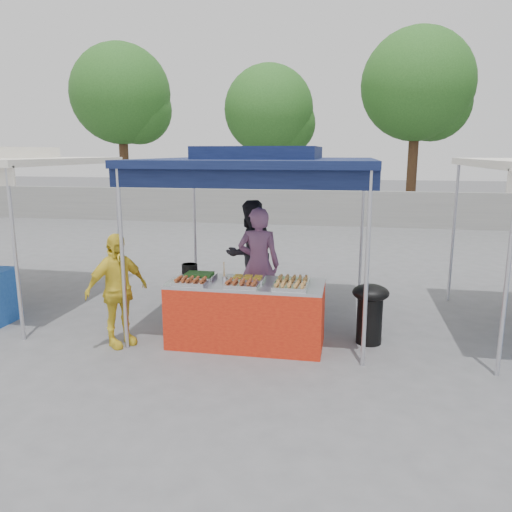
% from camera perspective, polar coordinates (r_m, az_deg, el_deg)
% --- Properties ---
extents(ground_plane, '(80.00, 80.00, 0.00)m').
position_cam_1_polar(ground_plane, '(6.80, -0.95, -9.73)').
color(ground_plane, slate).
extents(back_wall, '(40.00, 0.25, 1.20)m').
position_cam_1_polar(back_wall, '(17.34, 6.40, 5.50)').
color(back_wall, gray).
rests_on(back_wall, ground_plane).
extents(main_canopy, '(3.20, 3.20, 2.57)m').
position_cam_1_polar(main_canopy, '(7.27, 0.55, 10.83)').
color(main_canopy, silver).
rests_on(main_canopy, ground_plane).
extents(tree_0, '(3.85, 3.85, 6.61)m').
position_cam_1_polar(tree_0, '(21.02, -14.74, 17.02)').
color(tree_0, '#462C1A').
rests_on(tree_0, ground_plane).
extents(tree_1, '(3.39, 3.31, 5.69)m').
position_cam_1_polar(tree_1, '(19.38, 1.93, 15.95)').
color(tree_1, '#462C1A').
rests_on(tree_1, ground_plane).
extents(tree_2, '(3.97, 3.97, 6.82)m').
position_cam_1_polar(tree_2, '(19.67, 18.35, 17.61)').
color(tree_2, '#462C1A').
rests_on(tree_2, ground_plane).
extents(vendor_table, '(2.00, 0.80, 0.85)m').
position_cam_1_polar(vendor_table, '(6.56, -1.14, -6.59)').
color(vendor_table, red).
rests_on(vendor_table, ground_plane).
extents(food_tray_fl, '(0.42, 0.30, 0.07)m').
position_cam_1_polar(food_tray_fl, '(6.37, -7.49, -2.94)').
color(food_tray_fl, silver).
rests_on(food_tray_fl, vendor_table).
extents(food_tray_fm, '(0.42, 0.30, 0.07)m').
position_cam_1_polar(food_tray_fm, '(6.20, -1.60, -3.25)').
color(food_tray_fm, silver).
rests_on(food_tray_fm, vendor_table).
extents(food_tray_fr, '(0.42, 0.30, 0.07)m').
position_cam_1_polar(food_tray_fr, '(6.12, 3.91, -3.50)').
color(food_tray_fr, silver).
rests_on(food_tray_fr, vendor_table).
extents(food_tray_bl, '(0.42, 0.30, 0.07)m').
position_cam_1_polar(food_tray_bl, '(6.66, -6.50, -2.26)').
color(food_tray_bl, silver).
rests_on(food_tray_bl, vendor_table).
extents(food_tray_bm, '(0.42, 0.30, 0.07)m').
position_cam_1_polar(food_tray_bm, '(6.49, -0.93, -2.57)').
color(food_tray_bm, silver).
rests_on(food_tray_bm, vendor_table).
extents(food_tray_br, '(0.42, 0.30, 0.07)m').
position_cam_1_polar(food_tray_br, '(6.39, 4.23, -2.83)').
color(food_tray_br, silver).
rests_on(food_tray_br, vendor_table).
extents(cooking_pot, '(0.22, 0.22, 0.13)m').
position_cam_1_polar(cooking_pot, '(6.96, -7.59, -1.43)').
color(cooking_pot, black).
rests_on(cooking_pot, vendor_table).
extents(skewer_cup, '(0.07, 0.07, 0.09)m').
position_cam_1_polar(skewer_cup, '(6.41, -3.56, -2.70)').
color(skewer_cup, silver).
rests_on(skewer_cup, vendor_table).
extents(wok_burner, '(0.48, 0.48, 0.81)m').
position_cam_1_polar(wok_burner, '(6.76, 12.90, -5.87)').
color(wok_burner, black).
rests_on(wok_burner, ground_plane).
extents(crate_left, '(0.51, 0.36, 0.31)m').
position_cam_1_polar(crate_left, '(7.37, -1.90, -6.71)').
color(crate_left, '#1537AF').
rests_on(crate_left, ground_plane).
extents(crate_right, '(0.48, 0.34, 0.29)m').
position_cam_1_polar(crate_right, '(7.10, 2.15, -7.54)').
color(crate_right, '#1537AF').
rests_on(crate_right, ground_plane).
extents(crate_stacked, '(0.45, 0.31, 0.27)m').
position_cam_1_polar(crate_stacked, '(7.01, 2.17, -5.39)').
color(crate_stacked, '#1537AF').
rests_on(crate_stacked, crate_right).
extents(vendor_woman, '(0.63, 0.42, 1.71)m').
position_cam_1_polar(vendor_woman, '(7.40, 0.30, -0.99)').
color(vendor_woman, '#945E87').
rests_on(vendor_woman, ground_plane).
extents(helper_man, '(1.07, 1.06, 1.74)m').
position_cam_1_polar(helper_man, '(8.15, -0.71, 0.31)').
color(helper_man, black).
rests_on(helper_man, ground_plane).
extents(customer_person, '(0.79, 0.92, 1.49)m').
position_cam_1_polar(customer_person, '(6.69, -15.61, -3.80)').
color(customer_person, yellow).
rests_on(customer_person, ground_plane).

